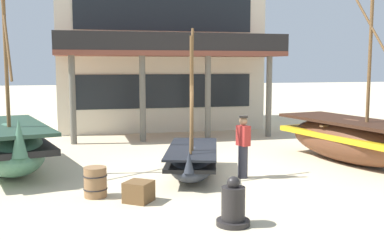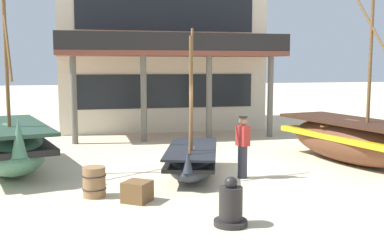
{
  "view_description": "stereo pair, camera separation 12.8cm",
  "coord_description": "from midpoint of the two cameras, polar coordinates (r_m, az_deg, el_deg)",
  "views": [
    {
      "loc": [
        -3.29,
        -12.31,
        3.03
      ],
      "look_at": [
        0.0,
        1.0,
        1.4
      ],
      "focal_mm": 43.59,
      "sensor_mm": 36.0,
      "label": 1
    },
    {
      "loc": [
        -3.17,
        -12.34,
        3.03
      ],
      "look_at": [
        0.0,
        1.0,
        1.4
      ],
      "focal_mm": 43.59,
      "sensor_mm": 36.0,
      "label": 2
    }
  ],
  "objects": [
    {
      "name": "ground_plane",
      "position": [
        13.1,
        1.3,
        -6.6
      ],
      "size": [
        120.0,
        120.0,
        0.0
      ],
      "primitive_type": "plane",
      "color": "beige"
    },
    {
      "name": "fishing_boat_near_left",
      "position": [
        12.74,
        0.29,
        -4.9
      ],
      "size": [
        2.24,
        3.7,
        4.0
      ],
      "color": "#2D333D",
      "rests_on": "ground"
    },
    {
      "name": "fishing_boat_centre_large",
      "position": [
        15.26,
        19.19,
        -2.21
      ],
      "size": [
        2.79,
        5.33,
        5.86
      ],
      "color": "brown",
      "rests_on": "ground"
    },
    {
      "name": "fishing_boat_far_right",
      "position": [
        14.25,
        -21.38,
        -2.88
      ],
      "size": [
        3.14,
        5.25,
        6.64
      ],
      "color": "#427056",
      "rests_on": "ground"
    },
    {
      "name": "fisherman_by_hull",
      "position": [
        12.54,
        6.51,
        -3.35
      ],
      "size": [
        0.33,
        0.41,
        1.68
      ],
      "color": "#33333D",
      "rests_on": "ground"
    },
    {
      "name": "capstan_winch",
      "position": [
        8.99,
        5.17,
        -10.46
      ],
      "size": [
        0.65,
        0.65,
        0.94
      ],
      "color": "black",
      "rests_on": "ground"
    },
    {
      "name": "wooden_barrel",
      "position": [
        11.03,
        -11.55,
        -7.43
      ],
      "size": [
        0.56,
        0.56,
        0.7
      ],
      "color": "olive",
      "rests_on": "ground"
    },
    {
      "name": "cargo_crate",
      "position": [
        10.53,
        -6.37,
        -8.69
      ],
      "size": [
        0.77,
        0.77,
        0.46
      ],
      "primitive_type": "cube",
      "rotation": [
        0.0,
        0.0,
        0.93
      ],
      "color": "brown",
      "rests_on": "ground"
    },
    {
      "name": "harbor_building_main",
      "position": [
        23.66,
        -4.21,
        8.0
      ],
      "size": [
        9.73,
        8.7,
        7.07
      ],
      "color": "beige",
      "rests_on": "ground"
    }
  ]
}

